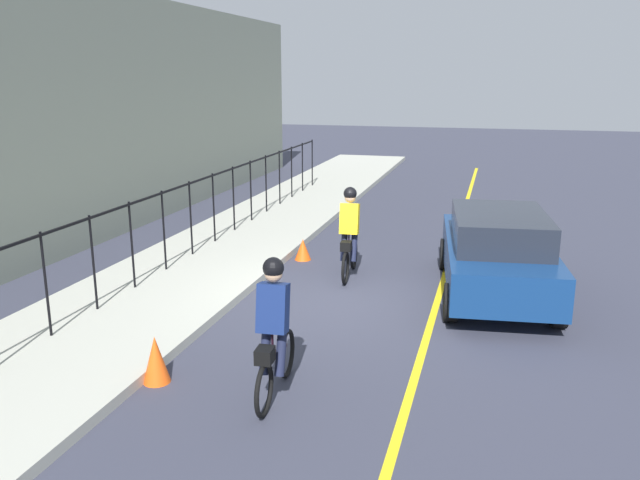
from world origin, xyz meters
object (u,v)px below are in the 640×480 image
cyclist_lead (349,233)px  traffic_cone_far (303,249)px  cyclist_follow (274,330)px  traffic_cone_near (156,359)px  patrol_sedan (497,252)px

cyclist_lead → traffic_cone_far: bearing=48.9°
cyclist_follow → traffic_cone_far: 6.29m
cyclist_lead → cyclist_follow: 5.11m
cyclist_follow → traffic_cone_far: (6.07, 1.48, -0.68)m
cyclist_lead → traffic_cone_near: cyclist_lead is taller
traffic_cone_far → patrol_sedan: bearing=-107.8°
cyclist_lead → cyclist_follow: same height
traffic_cone_near → traffic_cone_far: size_ratio=1.38×
traffic_cone_near → traffic_cone_far: traffic_cone_near is taller
cyclist_lead → patrol_sedan: bearing=-100.6°
cyclist_follow → traffic_cone_near: (-0.01, 1.65, -0.59)m
traffic_cone_far → cyclist_follow: bearing=-166.3°
cyclist_lead → patrol_sedan: cyclist_lead is taller
traffic_cone_near → patrol_sedan: bearing=-41.6°
cyclist_lead → cyclist_follow: size_ratio=1.00×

